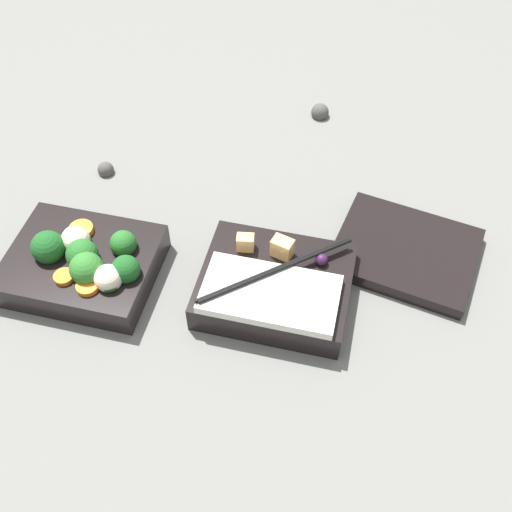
# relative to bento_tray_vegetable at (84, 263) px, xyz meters

# --- Properties ---
(ground_plane) EXTENTS (3.00, 3.00, 0.00)m
(ground_plane) POSITION_rel_bento_tray_vegetable_xyz_m (0.12, 0.03, -0.03)
(ground_plane) COLOR slate
(bento_tray_vegetable) EXTENTS (0.19, 0.15, 0.07)m
(bento_tray_vegetable) POSITION_rel_bento_tray_vegetable_xyz_m (0.00, 0.00, 0.00)
(bento_tray_vegetable) COLOR black
(bento_tray_vegetable) RESTS_ON ground_plane
(bento_tray_rice) EXTENTS (0.19, 0.15, 0.07)m
(bento_tray_rice) POSITION_rel_bento_tray_vegetable_xyz_m (0.25, 0.02, -0.00)
(bento_tray_rice) COLOR black
(bento_tray_rice) RESTS_ON ground_plane
(bento_lid) EXTENTS (0.21, 0.18, 0.02)m
(bento_lid) POSITION_rel_bento_tray_vegetable_xyz_m (0.41, 0.13, -0.02)
(bento_lid) COLOR black
(bento_lid) RESTS_ON ground_plane
(pebble_0) EXTENTS (0.02, 0.02, 0.02)m
(pebble_0) POSITION_rel_bento_tray_vegetable_xyz_m (-0.06, 0.20, -0.02)
(pebble_0) COLOR #474442
(pebble_0) RESTS_ON ground_plane
(pebble_1) EXTENTS (0.03, 0.03, 0.03)m
(pebble_1) POSITION_rel_bento_tray_vegetable_xyz_m (0.24, 0.41, -0.02)
(pebble_1) COLOR #474442
(pebble_1) RESTS_ON ground_plane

